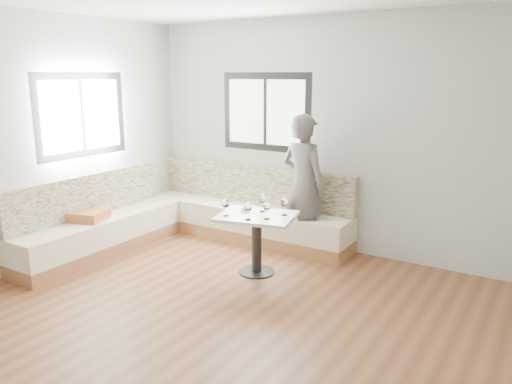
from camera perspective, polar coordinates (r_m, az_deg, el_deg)
room at (r=4.07m, az=-6.56°, el=3.17°), size 5.01×5.01×2.81m
banquette at (r=6.42m, az=-8.24°, el=-3.04°), size 2.90×2.80×0.95m
table at (r=5.38m, az=0.07°, el=-4.31°), size 0.92×0.79×0.66m
person at (r=5.97m, az=5.44°, el=0.86°), size 0.69×0.54×1.69m
olive_ramekin at (r=5.49m, az=-1.17°, el=-1.93°), size 0.11×0.11×0.04m
wine_glass_a at (r=5.26m, az=-3.49°, el=-1.32°), size 0.09×0.09×0.20m
wine_glass_b at (r=5.12m, az=-0.92°, el=-1.72°), size 0.09×0.09×0.20m
wine_glass_c at (r=5.14m, az=1.25°, el=-1.65°), size 0.09×0.09×0.20m
wine_glass_d at (r=5.42m, az=0.74°, el=-0.87°), size 0.09×0.09×0.20m
wine_glass_e at (r=5.29m, az=3.25°, el=-1.23°), size 0.09×0.09×0.20m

